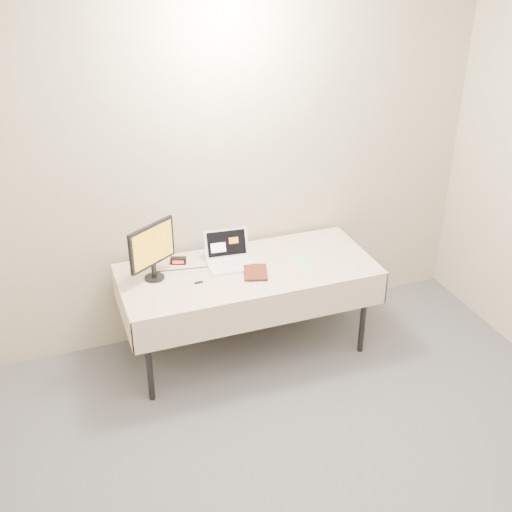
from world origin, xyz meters
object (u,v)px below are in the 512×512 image
object	(u,v)px
table	(248,276)
laptop	(229,256)
monitor	(152,248)
book	(244,260)

from	to	relation	value
table	laptop	bearing A→B (deg)	127.74
monitor	book	distance (m)	0.65
table	laptop	xyz separation A→B (m)	(-0.10, 0.13, 0.12)
laptop	monitor	distance (m)	0.60
laptop	book	world-z (taller)	book
laptop	monitor	world-z (taller)	monitor
monitor	table	bearing A→B (deg)	-40.75
book	monitor	bearing A→B (deg)	-177.54
laptop	book	size ratio (longest dim) A/B	1.57
table	monitor	size ratio (longest dim) A/B	4.46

